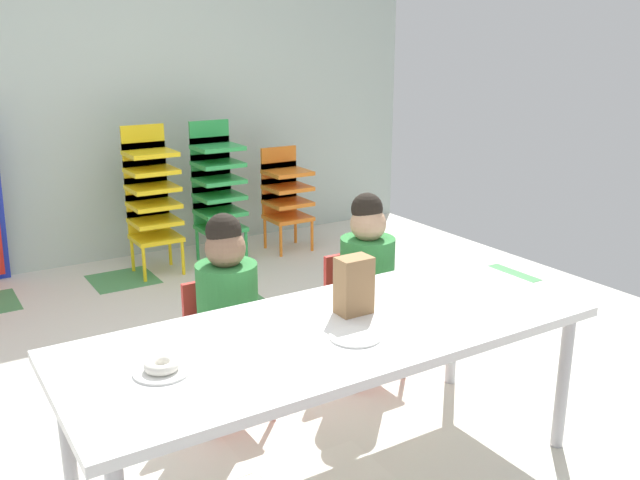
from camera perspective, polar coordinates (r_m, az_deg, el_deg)
name	(u,v)px	position (r m, az deg, el deg)	size (l,w,h in m)	color
ground_plane	(234,388)	(3.41, -7.17, -12.12)	(5.47, 4.73, 0.02)	silver
back_wall	(86,97)	(5.26, -18.91, 11.18)	(5.47, 0.10, 2.42)	#B2C1B7
craft_table	(334,340)	(2.50, 1.18, -8.30)	(1.94, 0.76, 0.61)	white
seated_child_near_camera	(227,298)	(2.93, -7.79, -4.83)	(0.32, 0.31, 0.92)	red
seated_child_middle_seat	(366,269)	(3.28, 3.86, -2.41)	(0.32, 0.31, 0.92)	red
kid_chair_yellow_stack	(151,193)	(4.92, -13.88, 3.84)	(0.32, 0.30, 1.04)	yellow
kid_chair_green_stack	(217,185)	(5.10, -8.59, 4.55)	(0.32, 0.30, 1.04)	green
kid_chair_orange_stack	(285,192)	(5.37, -2.92, 3.99)	(0.32, 0.30, 0.80)	orange
paper_bag_brown	(354,285)	(2.57, 2.84, -3.78)	(0.13, 0.09, 0.22)	#9E754C
paper_plate_near_edge	(162,371)	(2.22, -13.00, -10.60)	(0.18, 0.18, 0.01)	white
paper_plate_center_table	(355,337)	(2.40, 2.96, -8.06)	(0.18, 0.18, 0.01)	white
donut_powdered_on_plate	(162,365)	(2.21, -13.04, -10.11)	(0.11, 0.11, 0.03)	white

